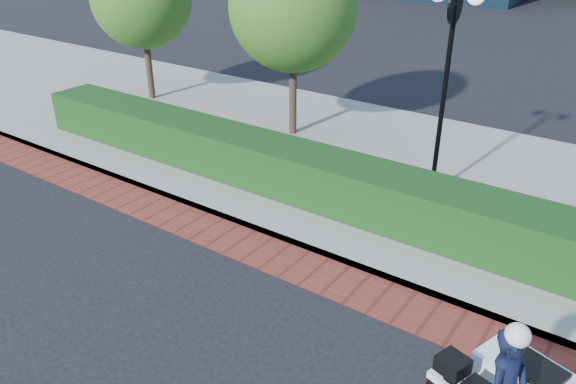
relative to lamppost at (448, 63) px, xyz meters
The scene contains 6 objects.
ground 6.07m from the lamppost, 100.89° to the right, with size 120.00×120.00×0.00m, color black.
brick_strip 4.84m from the lamppost, 105.12° to the right, with size 60.00×1.00×0.01m, color maroon.
sidewalk 3.16m from the lamppost, 141.34° to the left, with size 60.00×8.00×0.15m, color gray.
hedge_main 2.98m from the lamppost, 122.01° to the right, with size 18.00×1.20×1.00m, color black.
lamppost is the anchor object (origin of this frame).
tree_b 4.71m from the lamppost, 163.89° to the left, with size 3.20×3.20×4.89m.
Camera 1 is at (4.64, -5.28, 5.58)m, focal length 35.00 mm.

